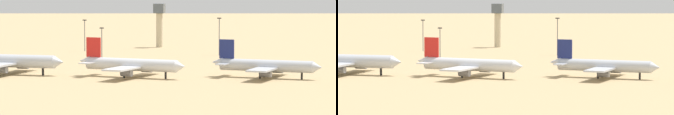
% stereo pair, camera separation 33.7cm
% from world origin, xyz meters
% --- Properties ---
extents(ground, '(4000.00, 4000.00, 0.00)m').
position_xyz_m(ground, '(0.00, 0.00, 0.00)').
color(ground, tan).
extents(parked_jet_white_1, '(43.43, 36.64, 14.34)m').
position_xyz_m(parked_jet_white_1, '(-45.89, -9.09, 4.70)').
color(parked_jet_white_1, silver).
rests_on(parked_jet_white_1, ground).
extents(parked_jet_red_2, '(39.52, 33.88, 13.15)m').
position_xyz_m(parked_jet_red_2, '(-0.70, -10.61, 4.31)').
color(parked_jet_red_2, silver).
rests_on(parked_jet_red_2, ground).
extents(parked_jet_navy_3, '(38.08, 32.49, 12.62)m').
position_xyz_m(parked_jet_navy_3, '(43.84, -3.48, 4.14)').
color(parked_jet_navy_3, silver).
rests_on(parked_jet_navy_3, ground).
extents(control_tower, '(5.20, 5.20, 21.74)m').
position_xyz_m(control_tower, '(-23.05, 137.66, 13.12)').
color(control_tower, '#C6B793').
rests_on(control_tower, ground).
extents(light_pole_west, '(1.80, 0.50, 12.84)m').
position_xyz_m(light_pole_west, '(-33.59, 70.05, 7.58)').
color(light_pole_west, '#59595E').
rests_on(light_pole_west, ground).
extents(light_pole_mid, '(1.80, 0.50, 16.63)m').
position_xyz_m(light_pole_mid, '(13.95, 91.98, 9.54)').
color(light_pole_mid, '#59595E').
rests_on(light_pole_mid, ground).
extents(light_pole_east, '(1.80, 0.50, 14.82)m').
position_xyz_m(light_pole_east, '(-51.47, 103.72, 8.61)').
color(light_pole_east, '#59595E').
rests_on(light_pole_east, ground).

